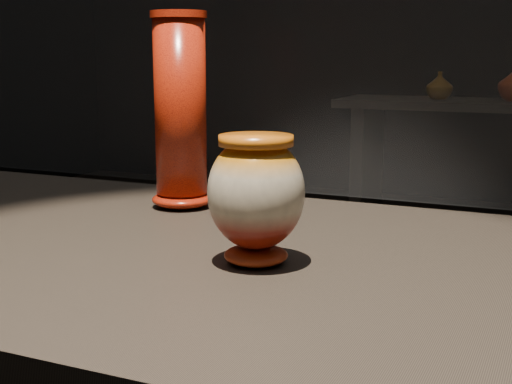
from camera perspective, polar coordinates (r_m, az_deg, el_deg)
main_vase at (r=0.93m, az=0.00°, el=-0.19°), size 0.14×0.14×0.17m
tall_vase at (r=1.28m, az=-6.06°, el=6.19°), size 0.13×0.13×0.35m
back_shelf at (r=4.45m, az=19.55°, el=3.47°), size 2.00×0.60×0.90m
back_vase_left at (r=4.46m, az=14.47°, el=8.25°), size 0.22×0.22×0.16m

